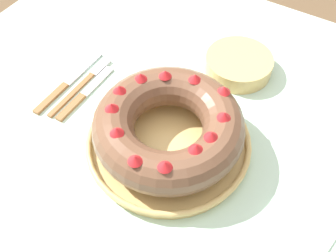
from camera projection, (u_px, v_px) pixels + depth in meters
dining_table at (160, 180)px, 0.87m from camera, size 1.28×1.25×0.75m
serving_dish at (168, 143)px, 0.81m from camera, size 0.34×0.34×0.03m
bundt_cake at (168, 126)px, 0.77m from camera, size 0.30×0.30×0.10m
fork at (85, 82)px, 0.93m from camera, size 0.02×0.22×0.01m
serving_knife at (65, 85)px, 0.93m from camera, size 0.02×0.23×0.01m
cake_knife at (82, 96)px, 0.90m from camera, size 0.02×0.19×0.01m
side_bowl at (239, 64)px, 0.94m from camera, size 0.16×0.16×0.04m
napkin at (293, 234)px, 0.70m from camera, size 0.14×0.11×0.00m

